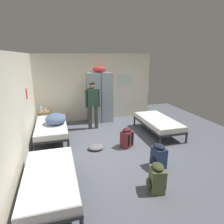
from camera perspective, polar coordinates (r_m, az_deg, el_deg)
name	(u,v)px	position (r m, az deg, el deg)	size (l,w,h in m)	color
ground_plane	(115,148)	(5.43, 0.78, -10.43)	(8.43, 8.43, 0.00)	#565B66
room_backdrop	(65,97)	(6.00, -13.70, 4.37)	(4.50, 5.33, 2.51)	beige
locker_bank	(100,96)	(7.32, -3.55, 4.58)	(0.90, 0.55, 2.07)	#8C99A3
shelf_unit	(44,118)	(7.23, -19.16, -1.56)	(0.38, 0.30, 0.57)	brown
bed_left_rear	(51,127)	(6.11, -17.29, -4.22)	(0.90, 1.90, 0.49)	#28282D
bed_right	(158,122)	(6.44, 13.24, -2.86)	(0.90, 1.90, 0.49)	#28282D
bed_left_front	(50,178)	(3.74, -17.68, -17.90)	(0.90, 1.90, 0.49)	#28282D
bedding_heap	(56,119)	(5.98, -16.11, -1.91)	(0.60, 0.67, 0.30)	slate
person_traveler	(93,101)	(6.56, -5.65, 3.12)	(0.50, 0.21, 1.60)	#3D3833
water_bottle	(41,109)	(7.16, -20.03, 0.95)	(0.06, 0.06, 0.23)	#B2DBEA
lotion_bottle	(46,109)	(7.10, -18.84, 0.70)	(0.05, 0.05, 0.17)	beige
backpack_olive	(156,178)	(3.87, 12.86, -18.33)	(0.38, 0.37, 0.55)	#566038
backpack_maroon	(127,138)	(5.42, 4.28, -7.52)	(0.41, 0.41, 0.55)	maroon
backpack_navy	(158,156)	(4.59, 13.40, -12.49)	(0.36, 0.35, 0.55)	navy
clothes_pile_grey	(96,147)	(5.35, -4.72, -10.22)	(0.42, 0.37, 0.11)	slate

